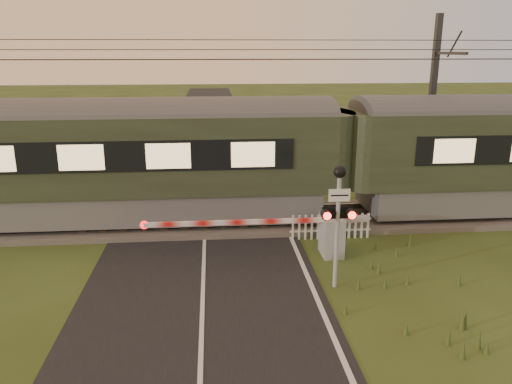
{
  "coord_description": "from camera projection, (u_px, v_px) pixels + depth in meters",
  "views": [
    {
      "loc": [
        0.33,
        -9.99,
        5.79
      ],
      "look_at": [
        1.49,
        3.2,
        2.01
      ],
      "focal_mm": 35.0,
      "sensor_mm": 36.0,
      "label": 1
    }
  ],
  "objects": [
    {
      "name": "catenary_mast",
      "position": [
        432.0,
        107.0,
        19.21
      ],
      "size": [
        0.22,
        2.46,
        7.1
      ],
      "color": "#2D2D30",
      "rests_on": "ground"
    },
    {
      "name": "ground",
      "position": [
        202.0,
        319.0,
        11.13
      ],
      "size": [
        160.0,
        160.0,
        0.0
      ],
      "primitive_type": "plane",
      "color": "#303C17",
      "rests_on": "ground"
    },
    {
      "name": "crossing_signal",
      "position": [
        338.0,
        205.0,
        12.08
      ],
      "size": [
        0.8,
        0.34,
        3.15
      ],
      "color": "gray",
      "rests_on": "ground"
    },
    {
      "name": "overhead_wires",
      "position": [
        200.0,
        52.0,
        15.78
      ],
      "size": [
        120.0,
        0.62,
        0.62
      ],
      "color": "black",
      "rests_on": "ground"
    },
    {
      "name": "boom_gate",
      "position": [
        323.0,
        234.0,
        14.47
      ],
      "size": [
        6.54,
        0.9,
        1.2
      ],
      "color": "gray",
      "rests_on": "ground"
    },
    {
      "name": "road",
      "position": [
        203.0,
        324.0,
        10.9
      ],
      "size": [
        6.0,
        140.0,
        0.03
      ],
      "color": "black",
      "rests_on": "ground"
    },
    {
      "name": "picket_fence",
      "position": [
        331.0,
        227.0,
        15.76
      ],
      "size": [
        2.62,
        0.07,
        0.82
      ],
      "color": "silver",
      "rests_on": "ground"
    },
    {
      "name": "train",
      "position": [
        343.0,
        156.0,
        17.13
      ],
      "size": [
        42.84,
        2.95,
        3.99
      ],
      "color": "slate",
      "rests_on": "ground"
    },
    {
      "name": "track_bed",
      "position": [
        205.0,
        221.0,
        17.34
      ],
      "size": [
        140.0,
        3.4,
        0.39
      ],
      "color": "#47423D",
      "rests_on": "ground"
    }
  ]
}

